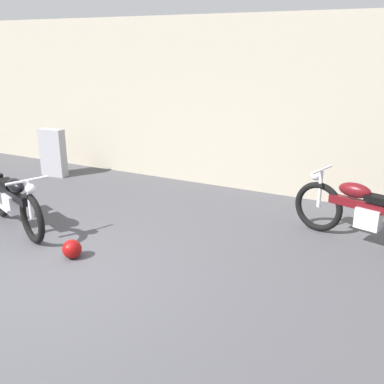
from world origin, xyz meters
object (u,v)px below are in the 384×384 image
at_px(stone_marker, 53,153).
at_px(motorcycle_maroon, 364,212).
at_px(motorcycle_black, 14,201).
at_px(helmet, 72,249).

bearing_deg(stone_marker, motorcycle_maroon, -5.60).
xyz_separation_m(motorcycle_black, motorcycle_maroon, (4.50, 1.72, 0.01)).
xyz_separation_m(stone_marker, motorcycle_maroon, (5.95, -0.58, -0.03)).
relative_size(helmet, motorcycle_maroon, 0.12).
height_order(stone_marker, helmet, stone_marker).
xyz_separation_m(helmet, motorcycle_black, (-1.35, 0.36, 0.31)).
bearing_deg(motorcycle_black, stone_marker, 144.25).
distance_m(motorcycle_black, motorcycle_maroon, 4.82).
xyz_separation_m(stone_marker, helmet, (2.80, -2.67, -0.36)).
bearing_deg(helmet, motorcycle_black, 165.11).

